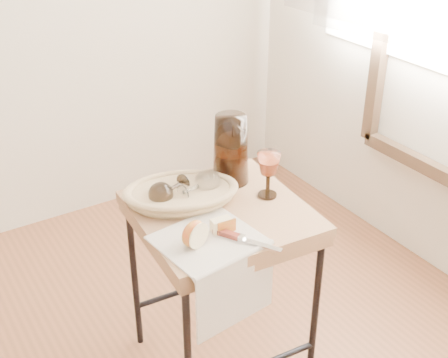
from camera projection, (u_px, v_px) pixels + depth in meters
side_table at (221, 290)px, 2.10m from camera, size 0.57×0.57×0.68m
tea_towel at (208, 240)px, 1.77m from camera, size 0.32×0.29×0.01m
bread_basket at (181, 195)px, 1.95m from camera, size 0.40×0.33×0.06m
goblet_lying_a at (171, 189)px, 1.94m from camera, size 0.15×0.12×0.08m
goblet_lying_b at (197, 186)px, 1.95m from camera, size 0.16×0.11×0.09m
pitcher at (231, 149)px, 2.03m from camera, size 0.23×0.29×0.29m
wine_goblet at (268, 175)px, 1.96m from camera, size 0.08×0.08×0.16m
apple_half at (193, 233)px, 1.73m from camera, size 0.10×0.07×0.08m
apple_wedge at (221, 225)px, 1.80m from camera, size 0.06×0.04×0.04m
table_knife at (244, 239)px, 1.76m from camera, size 0.13×0.20×0.02m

